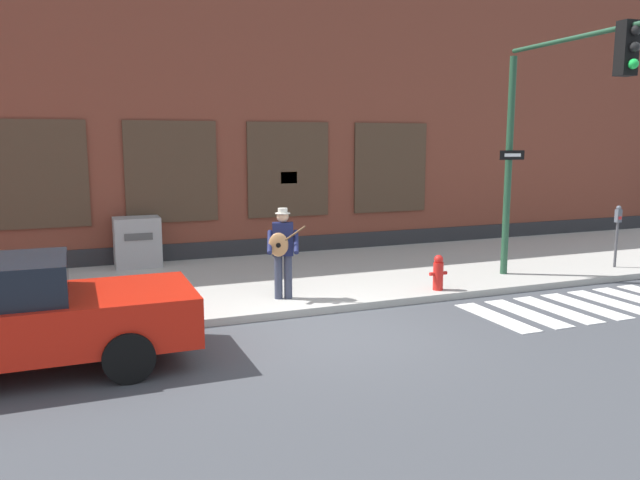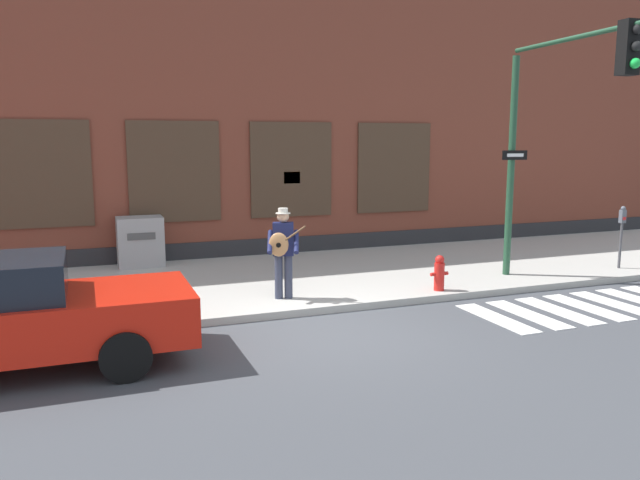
% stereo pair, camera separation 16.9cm
% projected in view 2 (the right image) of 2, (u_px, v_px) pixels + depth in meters
% --- Properties ---
extents(ground_plane, '(160.00, 160.00, 0.00)m').
position_uv_depth(ground_plane, '(331.00, 333.00, 9.97)').
color(ground_plane, '#424449').
extents(sidewalk, '(28.00, 5.37, 0.14)m').
position_uv_depth(sidewalk, '(266.00, 281.00, 13.38)').
color(sidewalk, '#ADAAA3').
rests_on(sidewalk, ground).
extents(building_backdrop, '(28.00, 4.06, 8.21)m').
position_uv_depth(building_backdrop, '(217.00, 101.00, 17.06)').
color(building_backdrop, brown).
rests_on(building_backdrop, ground).
extents(crosswalk, '(5.78, 1.90, 0.01)m').
position_uv_depth(crosswalk, '(615.00, 304.00, 11.72)').
color(crosswalk, silver).
rests_on(crosswalk, ground).
extents(red_car, '(4.61, 2.00, 1.53)m').
position_uv_depth(red_car, '(9.00, 315.00, 8.19)').
color(red_car, red).
rests_on(red_car, ground).
extents(busker, '(0.72, 0.67, 1.69)m').
position_uv_depth(busker, '(283.00, 248.00, 11.44)').
color(busker, '#33384C').
rests_on(busker, sidewalk).
extents(traffic_light, '(0.62, 3.46, 4.84)m').
position_uv_depth(traffic_light, '(556.00, 114.00, 11.89)').
color(traffic_light, '#234C33').
rests_on(traffic_light, sidewalk).
extents(parking_meter, '(0.13, 0.11, 1.44)m').
position_uv_depth(parking_meter, '(622.00, 227.00, 14.21)').
color(parking_meter, '#47474C').
rests_on(parking_meter, sidewalk).
extents(utility_box, '(1.03, 0.72, 1.16)m').
position_uv_depth(utility_box, '(140.00, 242.00, 14.50)').
color(utility_box, '#9E9E9E').
rests_on(utility_box, sidewalk).
extents(fire_hydrant, '(0.38, 0.20, 0.70)m').
position_uv_depth(fire_hydrant, '(439.00, 273.00, 12.18)').
color(fire_hydrant, red).
rests_on(fire_hydrant, sidewalk).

